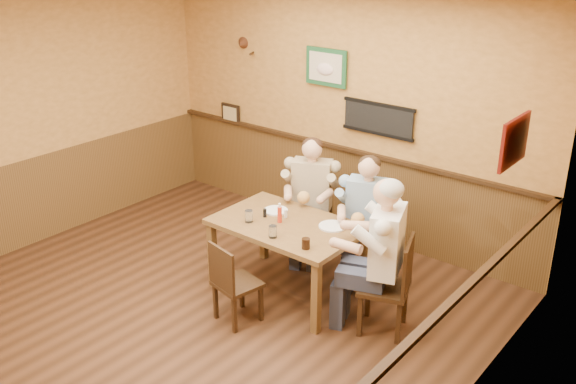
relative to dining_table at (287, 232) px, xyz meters
The scene contains 17 objects.
room 1.33m from the dining_table, 112.39° to the right, with size 5.02×5.03×2.81m.
dining_table is the anchor object (origin of this frame).
chair_back_left 0.87m from the dining_table, 110.27° to the left, with size 0.39×0.39×0.85m, color #342110, non-canonical shape.
chair_back_right 0.88m from the dining_table, 57.87° to the left, with size 0.39×0.39×0.84m, color #342110, non-canonical shape.
chair_right_end 1.10m from the dining_table, ahead, with size 0.42×0.42×0.91m, color #342110, non-canonical shape.
chair_near_side 0.72m from the dining_table, 93.44° to the right, with size 0.37×0.37×0.79m, color #342110, non-canonical shape.
diner_tan_shirt 0.84m from the dining_table, 110.27° to the left, with size 0.56×0.56×1.21m, color tan, non-canonical shape.
diner_blue_polo 0.85m from the dining_table, 57.87° to the left, with size 0.55×0.55×1.20m, color #81A2C2, non-canonical shape.
diner_white_elder 1.08m from the dining_table, ahead, with size 0.60×0.60×1.30m, color white, non-canonical shape.
water_glass_left 0.40m from the dining_table, 145.57° to the right, with size 0.08×0.08×0.12m, color white.
water_glass_mid 0.36m from the dining_table, 74.43° to the right, with size 0.08×0.08×0.12m, color silver.
cola_tumbler 0.57m from the dining_table, 33.85° to the right, with size 0.07×0.07×0.10m, color black.
hot_sauce_bottle 0.20m from the dining_table, 156.20° to the right, with size 0.04×0.04×0.18m, color red.
salt_shaker 0.18m from the dining_table, 135.59° to the left, with size 0.03×0.03×0.08m, color silver.
pepper_shaker 0.29m from the dining_table, behind, with size 0.03×0.03×0.08m, color black.
plate_far_left 0.31m from the dining_table, 151.35° to the left, with size 0.24×0.24×0.02m, color white.
plate_far_right 0.45m from the dining_table, 26.93° to the left, with size 0.26×0.26×0.02m, color silver.
Camera 1 is at (3.92, -3.37, 3.37)m, focal length 40.00 mm.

